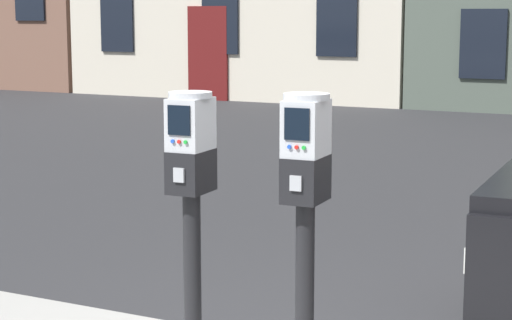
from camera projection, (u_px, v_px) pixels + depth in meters
name	position (u px, v px, depth m)	size (l,w,h in m)	color
parking_meter_near_kerb	(191.00, 180.00, 4.49)	(0.23, 0.26, 1.41)	black
parking_meter_twin_adjacent	(306.00, 188.00, 4.22)	(0.23, 0.26, 1.42)	black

